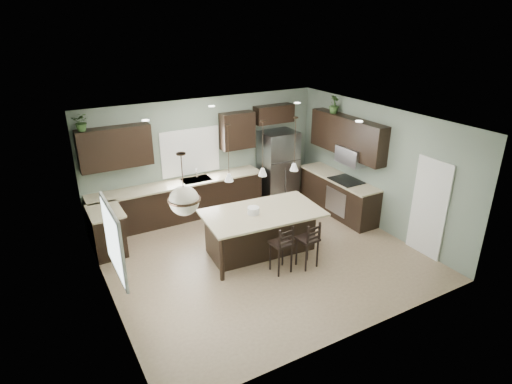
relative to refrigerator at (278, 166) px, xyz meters
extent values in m
plane|color=#9E8466|center=(-1.84, -2.32, -0.93)|extent=(6.00, 6.00, 0.00)
cube|color=white|center=(1.13, -3.87, 0.09)|extent=(0.04, 0.82, 2.04)
cube|color=white|center=(-2.24, 0.42, 0.62)|extent=(1.35, 0.02, 1.00)
cube|color=white|center=(-4.83, -3.12, 0.62)|extent=(0.02, 1.10, 1.00)
cube|color=black|center=(-4.54, -0.62, -0.48)|extent=(0.60, 0.90, 0.90)
cube|color=#B8B08B|center=(-4.52, -0.62, -0.01)|extent=(0.66, 0.96, 0.04)
cube|color=black|center=(-2.69, 0.13, -0.48)|extent=(4.20, 0.60, 0.90)
cube|color=#B8B08B|center=(-2.69, 0.11, -0.01)|extent=(4.20, 0.66, 0.04)
cube|color=gray|center=(-2.24, 0.11, 0.01)|extent=(0.70, 0.45, 0.01)
cylinder|color=silver|center=(-2.24, 0.08, 0.16)|extent=(0.02, 0.02, 0.28)
cube|color=black|center=(-3.99, 0.26, 1.02)|extent=(1.55, 0.34, 0.90)
cube|color=black|center=(-1.04, 0.26, 1.02)|extent=(0.85, 0.34, 0.90)
cube|color=black|center=(0.01, 0.26, 1.32)|extent=(1.05, 0.34, 0.45)
cube|color=black|center=(0.86, -1.44, -0.48)|extent=(0.60, 2.35, 0.90)
cube|color=#B8B08B|center=(0.84, -1.44, -0.01)|extent=(0.66, 2.35, 0.04)
cube|color=black|center=(0.84, -1.72, 0.02)|extent=(0.58, 0.75, 0.02)
cube|color=gray|center=(0.55, -1.72, -0.48)|extent=(0.01, 0.72, 0.60)
cube|color=black|center=(0.99, -1.44, 1.02)|extent=(0.34, 2.35, 0.90)
cube|color=gray|center=(0.94, -1.72, 0.62)|extent=(0.40, 0.75, 0.40)
cube|color=gray|center=(0.00, 0.00, 0.00)|extent=(0.90, 0.74, 1.85)
cube|color=black|center=(-1.76, -2.21, -0.46)|extent=(2.47, 1.53, 0.92)
cylinder|color=silver|center=(-1.96, -2.19, 0.07)|extent=(0.24, 0.24, 0.14)
cube|color=black|center=(-1.81, -3.01, -0.42)|extent=(0.39, 0.39, 1.00)
cube|color=black|center=(-1.27, -3.10, -0.43)|extent=(0.40, 0.40, 0.99)
imported|color=#2B4B20|center=(-4.59, 0.23, 1.67)|extent=(0.44, 0.41, 0.38)
imported|color=#315123|center=(0.96, -0.94, 1.68)|extent=(0.30, 0.30, 0.42)
plane|color=slate|center=(-1.84, 0.43, 0.48)|extent=(6.00, 0.00, 6.00)
plane|color=slate|center=(-1.84, -5.07, 0.48)|extent=(6.00, 0.00, 6.00)
plane|color=slate|center=(-4.84, -2.32, 0.48)|extent=(0.00, 5.50, 5.50)
plane|color=slate|center=(1.16, -2.32, 0.48)|extent=(0.00, 5.50, 5.50)
plane|color=white|center=(-1.84, -2.32, 1.87)|extent=(6.00, 6.00, 0.00)
camera|label=1|loc=(-5.69, -8.93, 3.70)|focal=30.00mm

